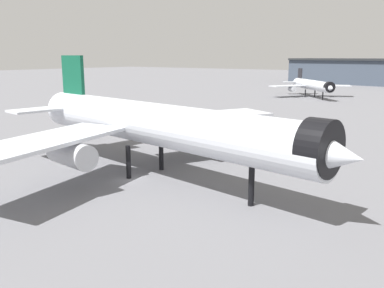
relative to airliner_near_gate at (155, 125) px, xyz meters
The scene contains 6 objects.
ground 8.58m from the airliner_near_gate, 123.92° to the right, with size 900.00×900.00×0.00m, color slate.
airliner_near_gate is the anchor object (origin of this frame).
airliner_far_taxiway 130.24m from the airliner_near_gate, 101.04° to the left, with size 31.53×32.77×11.82m.
baggage_tug_wing 34.44m from the airliner_near_gate, 156.46° to the left, with size 2.50×3.48×1.85m.
traffic_cone_near_nose 36.75m from the airliner_near_gate, 166.00° to the left, with size 0.57×0.57×0.71m, color #F2600C.
traffic_cone_wingtip 33.08m from the airliner_near_gate, 161.32° to the left, with size 0.62×0.62×0.77m, color #F2600C.
Camera 1 is at (40.85, -40.08, 17.32)m, focal length 38.49 mm.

